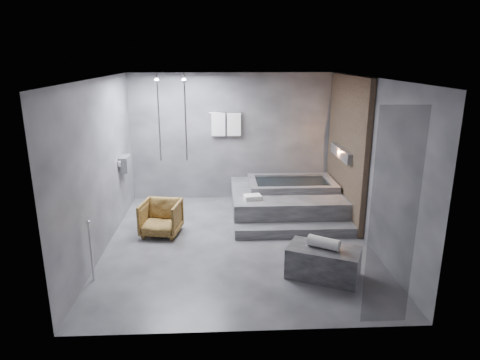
{
  "coord_description": "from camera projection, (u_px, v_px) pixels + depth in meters",
  "views": [
    {
      "loc": [
        -0.3,
        -6.86,
        3.14
      ],
      "look_at": [
        0.05,
        0.3,
        1.05
      ],
      "focal_mm": 32.0,
      "sensor_mm": 36.0,
      "label": 1
    }
  ],
  "objects": [
    {
      "name": "room",
      "position": [
        260.0,
        142.0,
        7.23
      ],
      "size": [
        5.0,
        5.04,
        2.82
      ],
      "color": "#333335",
      "rests_on": "ground"
    },
    {
      "name": "rolled_towel",
      "position": [
        324.0,
        243.0,
        6.17
      ],
      "size": [
        0.48,
        0.39,
        0.17
      ],
      "primitive_type": "cylinder",
      "rotation": [
        0.0,
        1.57,
        -0.58
      ],
      "color": "white",
      "rests_on": "concrete_bench"
    },
    {
      "name": "deck_towel",
      "position": [
        253.0,
        197.0,
        8.16
      ],
      "size": [
        0.35,
        0.28,
        0.08
      ],
      "primitive_type": "cube",
      "rotation": [
        0.0,
        0.0,
        0.17
      ],
      "color": "white",
      "rests_on": "tub_deck"
    },
    {
      "name": "driftwood_chair",
      "position": [
        161.0,
        218.0,
        7.74
      ],
      "size": [
        0.78,
        0.8,
        0.63
      ],
      "primitive_type": "imported",
      "rotation": [
        0.0,
        0.0,
        -0.18
      ],
      "color": "#442D11",
      "rests_on": "ground"
    },
    {
      "name": "tub_step",
      "position": [
        295.0,
        231.0,
        7.75
      ],
      "size": [
        2.2,
        0.36,
        0.18
      ],
      "primitive_type": "cube",
      "color": "#38383B",
      "rests_on": "ground"
    },
    {
      "name": "concrete_bench",
      "position": [
        323.0,
        262.0,
        6.26
      ],
      "size": [
        1.17,
        0.94,
        0.46
      ],
      "primitive_type": "cube",
      "rotation": [
        0.0,
        0.0,
        -0.44
      ],
      "color": "#2F2F32",
      "rests_on": "ground"
    },
    {
      "name": "tub_deck",
      "position": [
        286.0,
        201.0,
        8.84
      ],
      "size": [
        2.2,
        2.0,
        0.5
      ],
      "primitive_type": "cube",
      "color": "#38383B",
      "rests_on": "ground"
    }
  ]
}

